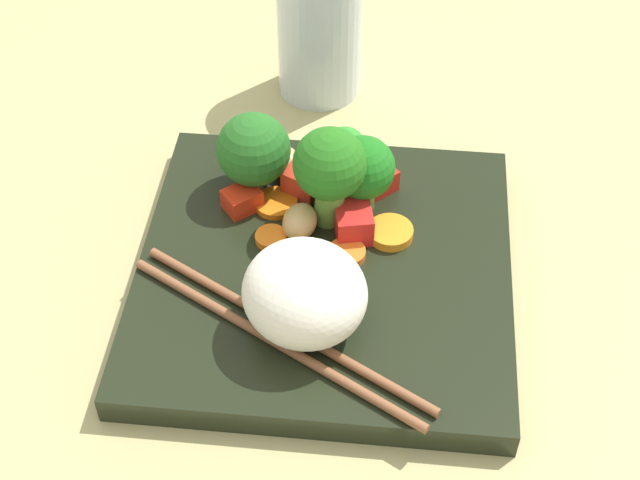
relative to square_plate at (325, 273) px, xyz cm
name	(u,v)px	position (x,y,z in cm)	size (l,w,h in cm)	color
ground_plane	(324,293)	(0.00, 0.00, -2.00)	(110.00, 110.00, 2.00)	tan
square_plate	(325,273)	(0.00, 0.00, 0.00)	(24.34, 24.34, 1.99)	black
rice_mound	(305,293)	(0.80, 5.16, 3.86)	(7.73, 7.42, 5.72)	white
broccoli_floret_0	(333,168)	(-0.19, -3.99, 5.77)	(4.87, 4.87, 7.66)	#5A953B
broccoli_floret_1	(254,150)	(5.43, -6.92, 4.40)	(5.15, 5.15, 6.11)	#5E8F39
broccoli_floret_2	(344,151)	(-0.72, -7.73, 4.03)	(3.06, 3.06, 4.88)	#73C04D
broccoli_floret_3	(363,169)	(-2.13, -5.70, 4.29)	(4.38, 4.38, 5.65)	#6AA947
carrot_slice_0	(271,238)	(3.74, -1.76, 1.25)	(2.16, 2.16, 0.51)	orange
carrot_slice_1	(347,253)	(-1.40, -0.74, 1.27)	(2.48, 2.48, 0.55)	orange
carrot_slice_2	(299,259)	(1.68, 0.08, 1.28)	(2.24, 2.24, 0.57)	orange
carrot_slice_3	(276,203)	(3.79, -5.11, 1.23)	(3.00, 3.00, 0.48)	orange
carrot_slice_4	(390,232)	(-4.20, -2.79, 1.34)	(3.07, 3.07, 0.70)	orange
pepper_chunk_0	(242,200)	(6.07, -4.70, 1.77)	(2.40, 1.91, 1.56)	red
pepper_chunk_1	(374,178)	(-2.92, -7.57, 1.84)	(2.63, 2.42, 1.69)	red
pepper_chunk_2	(354,222)	(-1.71, -2.83, 2.06)	(2.71, 2.41, 2.13)	red
pepper_chunk_3	(304,180)	(1.95, -6.73, 2.05)	(2.37, 2.55, 2.11)	red
chicken_piece_0	(286,161)	(3.49, -8.73, 1.97)	(2.60, 2.03, 1.94)	tan
chicken_piece_1	(300,222)	(1.87, -2.65, 2.03)	(2.98, 2.29, 2.07)	tan
chopstick_pair	(279,334)	(2.31, 6.33, 1.30)	(19.69, 12.70, 0.60)	brown
drinking_glass	(320,32)	(2.10, -21.50, 4.34)	(6.69, 6.69, 10.67)	silver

